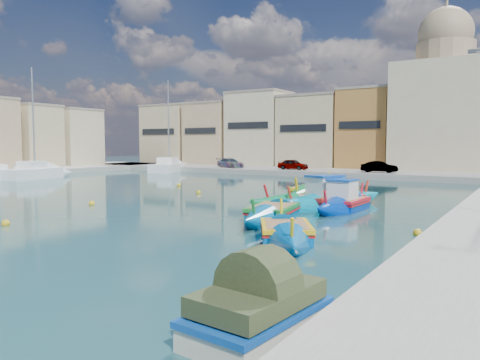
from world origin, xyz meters
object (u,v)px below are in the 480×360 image
Objects in this scene: church_block at (443,101)px; tender_far at (258,313)px; yacht_midnorth at (46,173)px; luzzu_green at (313,194)px; yacht_mid at (13,175)px; luzzu_cyan_mid at (313,203)px; luzzu_cyan_south at (286,234)px; luzzu_blue_south at (273,214)px; luzzu_blue_cabin at (345,204)px; luzzu_turquoise_cabin at (330,201)px; yacht_north at (173,167)px.

tender_far is (5.00, -50.65, -7.95)m from church_block.
yacht_midnorth reaches higher than tender_far.
yacht_mid is (-32.09, -1.39, 0.12)m from luzzu_green.
luzzu_cyan_mid reaches higher than luzzu_cyan_south.
luzzu_blue_south is at bearing 123.94° from luzzu_cyan_south.
church_block is 34.47m from luzzu_cyan_mid.
luzzu_cyan_mid is 2.54× the size of tender_far.
luzzu_green is at bearing 110.94° from tender_far.
church_block is 2.39× the size of luzzu_cyan_mid.
church_block is 34.46m from luzzu_blue_cabin.
luzzu_blue_cabin is 0.71× the size of yacht_mid.
yacht_midnorth is (-34.43, -27.54, -7.92)m from church_block.
luzzu_cyan_mid is 18.34m from tender_far.
luzzu_cyan_mid is at bearing -149.63° from luzzu_turquoise_cabin.
yacht_north reaches higher than luzzu_cyan_mid.
tender_far is 44.91m from yacht_mid.
church_block reaches higher than tender_far.
luzzu_blue_south is at bearing -98.53° from luzzu_turquoise_cabin.
yacht_mid is at bearing 175.59° from luzzu_blue_cabin.
luzzu_blue_cabin is 38.20m from yacht_north.
luzzu_blue_cabin is at bearing -89.13° from church_block.
luzzu_green reaches higher than luzzu_cyan_mid.
luzzu_cyan_south is at bearing -17.69° from yacht_mid.
tender_far is 0.26× the size of yacht_midnorth.
luzzu_cyan_south is (1.41, -42.43, -8.17)m from church_block.
luzzu_blue_south is at bearing 117.24° from tender_far.
church_block is 33.95m from luzzu_turquoise_cabin.
luzzu_blue_south is at bearing -89.61° from luzzu_cyan_mid.
church_block is 51.52m from tender_far.
luzzu_cyan_south is 0.57× the size of yacht_midnorth.
luzzu_blue_cabin is at bearing -35.28° from yacht_north.
luzzu_blue_south is (-1.86, -4.83, -0.08)m from luzzu_blue_cabin.
luzzu_cyan_south is (2.76, -4.10, -0.01)m from luzzu_blue_south.
yacht_midnorth is 3.30m from yacht_mid.
yacht_midnorth is (-35.85, 14.89, 0.25)m from luzzu_cyan_south.
luzzu_blue_south is at bearing -92.01° from church_block.
luzzu_cyan_south is at bearing -78.30° from luzzu_turquoise_cabin.
church_block is at bearing 87.64° from luzzu_cyan_mid.
yacht_midnorth is at bearing 169.84° from luzzu_cyan_mid.
luzzu_cyan_south is 0.66× the size of yacht_mid.
luzzu_turquoise_cabin is 37.04m from yacht_north.
luzzu_blue_south is at bearing -42.52° from yacht_north.
church_block is 2.55× the size of luzzu_blue_cabin.
luzzu_green is 32.83m from yacht_north.
luzzu_blue_south is at bearing -12.62° from yacht_mid.
tender_far is at bearing -30.38° from yacht_midnorth.
luzzu_cyan_mid is 33.58m from yacht_midnorth.
luzzu_blue_south is 4.95m from luzzu_cyan_south.
church_block is 47.45m from yacht_mid.
luzzu_blue_cabin is 1.08× the size of luzzu_cyan_south.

